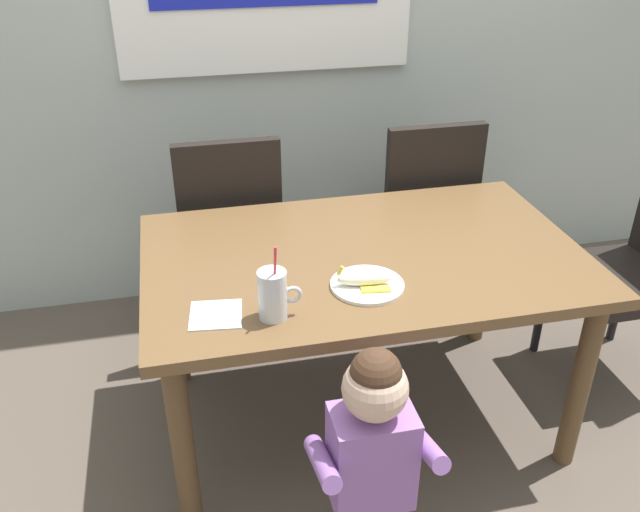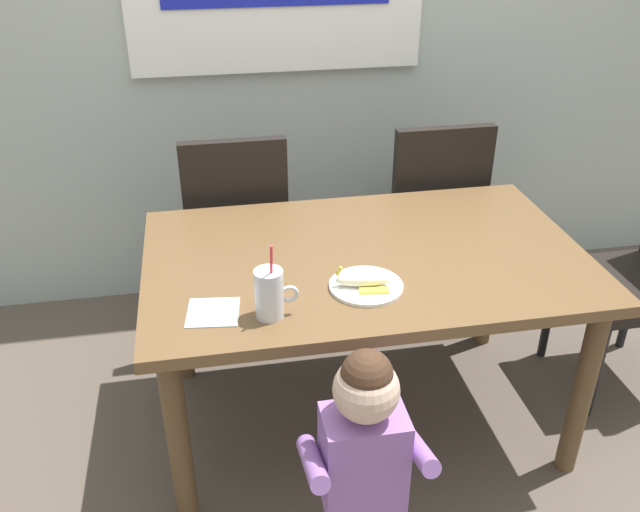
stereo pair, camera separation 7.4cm
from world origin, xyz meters
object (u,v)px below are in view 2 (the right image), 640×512
at_px(toddler_standing, 364,449).
at_px(milk_cup, 270,296).
at_px(dining_chair_left, 236,225).
at_px(paper_napkin, 213,312).
at_px(dining_chair_right, 429,209).
at_px(snack_plate, 366,286).
at_px(peeled_banana, 364,280).
at_px(dining_table, 365,277).

height_order(toddler_standing, milk_cup, milk_cup).
xyz_separation_m(dining_chair_left, paper_napkin, (-0.13, -0.93, 0.19)).
bearing_deg(dining_chair_right, milk_cup, 49.73).
xyz_separation_m(dining_chair_left, snack_plate, (0.35, -0.88, 0.19)).
bearing_deg(paper_napkin, snack_plate, 6.45).
relative_size(milk_cup, peeled_banana, 1.43).
relative_size(milk_cup, snack_plate, 1.08).
xyz_separation_m(toddler_standing, milk_cup, (-0.20, 0.36, 0.27)).
bearing_deg(dining_table, milk_cup, -139.54).
bearing_deg(dining_chair_right, paper_napkin, 43.25).
bearing_deg(milk_cup, dining_table, 40.46).
xyz_separation_m(dining_chair_left, dining_chair_right, (0.86, -0.00, 0.00)).
bearing_deg(dining_table, snack_plate, -103.74).
relative_size(dining_chair_right, milk_cup, 3.85).
relative_size(dining_chair_left, toddler_standing, 1.15).
bearing_deg(dining_chair_left, toddler_standing, 99.84).
bearing_deg(dining_chair_right, dining_table, 55.12).
relative_size(toddler_standing, paper_napkin, 5.59).
height_order(milk_cup, paper_napkin, milk_cup).
distance_m(toddler_standing, snack_plate, 0.52).
xyz_separation_m(dining_chair_right, paper_napkin, (-0.99, -0.93, 0.19)).
xyz_separation_m(peeled_banana, paper_napkin, (-0.46, -0.05, -0.03)).
bearing_deg(dining_table, dining_chair_right, 55.12).
height_order(snack_plate, paper_napkin, snack_plate).
height_order(dining_chair_right, toddler_standing, dining_chair_right).
distance_m(snack_plate, paper_napkin, 0.48).
xyz_separation_m(milk_cup, paper_napkin, (-0.16, 0.04, -0.06)).
xyz_separation_m(dining_chair_right, peeled_banana, (-0.52, -0.88, 0.22)).
xyz_separation_m(dining_chair_right, toddler_standing, (-0.63, -1.34, -0.02)).
height_order(dining_chair_right, paper_napkin, dining_chair_right).
bearing_deg(dining_chair_left, milk_cup, 92.19).
height_order(dining_table, peeled_banana, peeled_banana).
relative_size(snack_plate, peeled_banana, 1.32).
relative_size(dining_chair_left, dining_chair_right, 1.00).
distance_m(peeled_banana, paper_napkin, 0.47).
xyz_separation_m(dining_chair_left, peeled_banana, (0.34, -0.89, 0.22)).
relative_size(dining_table, peeled_banana, 8.48).
bearing_deg(dining_chair_left, paper_napkin, 82.30).
distance_m(dining_table, dining_chair_right, 0.82).
distance_m(milk_cup, snack_plate, 0.33).
height_order(dining_chair_left, milk_cup, milk_cup).
bearing_deg(milk_cup, dining_chair_left, 92.19).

